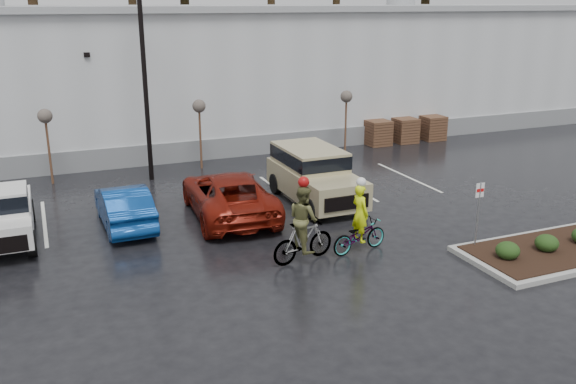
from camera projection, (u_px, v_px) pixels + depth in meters
name	position (u px, v px, depth m)	size (l,w,h in m)	color
ground	(371.00, 272.00, 17.41)	(120.00, 120.00, 0.00)	black
warehouse	(184.00, 69.00, 35.68)	(60.50, 15.50, 7.20)	silver
wooded_ridge	(126.00, 52.00, 56.13)	(80.00, 25.00, 6.00)	#1D3616
lamppost	(142.00, 46.00, 24.80)	(0.50, 1.00, 9.22)	black
sapling_west	(45.00, 120.00, 25.09)	(0.60, 0.60, 3.20)	#46301C
sapling_mid	(199.00, 110.00, 27.49)	(0.60, 0.60, 3.20)	#46301C
sapling_east	(346.00, 100.00, 30.25)	(0.60, 0.60, 3.20)	#46301C
pallet_stack_a	(378.00, 133.00, 32.66)	(1.20, 1.20, 1.35)	#46301C
pallet_stack_b	(405.00, 130.00, 33.29)	(1.20, 1.20, 1.35)	#46301C
pallet_stack_c	(432.00, 128.00, 33.95)	(1.20, 1.20, 1.35)	#46301C
shrub_a	(508.00, 251.00, 17.88)	(0.70, 0.70, 0.52)	#183211
shrub_b	(547.00, 243.00, 18.43)	(0.70, 0.70, 0.52)	#183211
fire_lane_sign	(478.00, 207.00, 18.56)	(0.30, 0.05, 2.20)	gray
car_blue	(124.00, 206.00, 20.84)	(1.51, 4.34, 1.43)	navy
car_red	(229.00, 194.00, 21.79)	(2.67, 5.79, 1.61)	maroon
suv_tan	(316.00, 177.00, 23.19)	(2.20, 5.10, 2.06)	tan
cyclist_hivis	(359.00, 229.00, 18.67)	(2.05, 1.01, 2.38)	#3F3F44
cyclist_olive	(303.00, 231.00, 17.91)	(2.09, 1.05, 2.62)	#3F3F44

